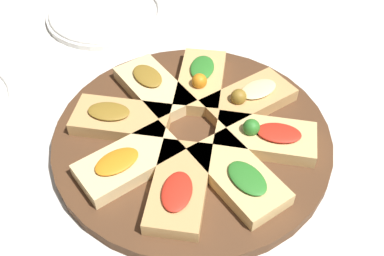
{
  "coord_description": "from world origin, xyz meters",
  "views": [
    {
      "loc": [
        -0.33,
        -0.28,
        0.48
      ],
      "look_at": [
        0.0,
        0.0,
        0.03
      ],
      "focal_mm": 42.0,
      "sensor_mm": 36.0,
      "label": 1
    }
  ],
  "objects": [
    {
      "name": "focaccia_slice_5",
      "position": [
        0.1,
        -0.03,
        0.03
      ],
      "size": [
        0.15,
        0.1,
        0.04
      ],
      "color": "tan",
      "rests_on": "serving_board"
    },
    {
      "name": "focaccia_slice_2",
      "position": [
        -0.09,
        -0.05,
        0.03
      ],
      "size": [
        0.15,
        0.13,
        0.03
      ],
      "color": "tan",
      "rests_on": "serving_board"
    },
    {
      "name": "ground_plane",
      "position": [
        0.0,
        0.0,
        0.0
      ],
      "size": [
        3.0,
        3.0,
        0.0
      ],
      "primitive_type": "plane",
      "color": "silver"
    },
    {
      "name": "focaccia_slice_7",
      "position": [
        0.03,
        0.1,
        0.03
      ],
      "size": [
        0.1,
        0.15,
        0.03
      ],
      "color": "#E5C689",
      "rests_on": "serving_board"
    },
    {
      "name": "focaccia_slice_1",
      "position": [
        -0.1,
        0.02,
        0.03
      ],
      "size": [
        0.15,
        0.09,
        0.03
      ],
      "color": "#E5C689",
      "rests_on": "serving_board"
    },
    {
      "name": "focaccia_slice_0",
      "position": [
        -0.05,
        0.09,
        0.03
      ],
      "size": [
        0.13,
        0.15,
        0.03
      ],
      "color": "tan",
      "rests_on": "serving_board"
    },
    {
      "name": "focaccia_slice_4",
      "position": [
        0.05,
        -0.09,
        0.03
      ],
      "size": [
        0.12,
        0.15,
        0.04
      ],
      "color": "#DBB775",
      "rests_on": "serving_board"
    },
    {
      "name": "serving_board",
      "position": [
        0.0,
        0.0,
        0.01
      ],
      "size": [
        0.39,
        0.39,
        0.02
      ],
      "primitive_type": "cylinder",
      "color": "#51331E",
      "rests_on": "ground_plane"
    },
    {
      "name": "plate_right",
      "position": [
        0.14,
        0.34,
        0.01
      ],
      "size": [
        0.22,
        0.22,
        0.02
      ],
      "color": "white",
      "rests_on": "ground_plane"
    },
    {
      "name": "focaccia_slice_6",
      "position": [
        0.08,
        0.05,
        0.03
      ],
      "size": [
        0.15,
        0.13,
        0.04
      ],
      "color": "tan",
      "rests_on": "serving_board"
    },
    {
      "name": "focaccia_slice_3",
      "position": [
        -0.03,
        -0.1,
        0.03
      ],
      "size": [
        0.1,
        0.15,
        0.03
      ],
      "color": "#DBB775",
      "rests_on": "serving_board"
    }
  ]
}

